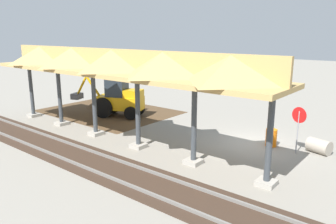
{
  "coord_description": "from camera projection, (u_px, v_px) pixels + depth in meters",
  "views": [
    {
      "loc": [
        -6.85,
        15.42,
        5.65
      ],
      "look_at": [
        3.75,
        2.34,
        1.6
      ],
      "focal_mm": 35.0,
      "sensor_mm": 36.0,
      "label": 1
    }
  ],
  "objects": [
    {
      "name": "ground_plane",
      "position": [
        251.0,
        144.0,
        17.16
      ],
      "size": [
        120.0,
        120.0,
        0.0
      ],
      "primitive_type": "plane",
      "color": "gray"
    },
    {
      "name": "traffic_barrel",
      "position": [
        271.0,
        138.0,
        16.76
      ],
      "size": [
        0.56,
        0.56,
        0.9
      ],
      "primitive_type": "cylinder",
      "color": "orange",
      "rests_on": "ground"
    },
    {
      "name": "concrete_pipe",
      "position": [
        319.0,
        146.0,
        15.8
      ],
      "size": [
        1.2,
        0.97,
        0.71
      ],
      "color": "#9E9384",
      "rests_on": "ground"
    },
    {
      "name": "rail_tracks",
      "position": [
        171.0,
        191.0,
        12.0
      ],
      "size": [
        60.0,
        2.58,
        0.15
      ],
      "color": "slate",
      "rests_on": "ground"
    },
    {
      "name": "dirt_work_zone",
      "position": [
        109.0,
        111.0,
        24.33
      ],
      "size": [
        9.45,
        7.0,
        0.01
      ],
      "primitive_type": "cube",
      "color": "#4C3823",
      "rests_on": "ground"
    },
    {
      "name": "dirt_mound",
      "position": [
        99.0,
        107.0,
        25.73
      ],
      "size": [
        3.99,
        3.99,
        1.39
      ],
      "primitive_type": "cone",
      "color": "#4C3823",
      "rests_on": "ground"
    },
    {
      "name": "backhoe",
      "position": [
        118.0,
        98.0,
        22.67
      ],
      "size": [
        5.27,
        3.09,
        2.82
      ],
      "color": "orange",
      "rests_on": "ground"
    },
    {
      "name": "stop_sign",
      "position": [
        299.0,
        121.0,
        15.4
      ],
      "size": [
        0.73,
        0.26,
        2.3
      ],
      "color": "gray",
      "rests_on": "ground"
    },
    {
      "name": "platform_canopy",
      "position": [
        113.0,
        63.0,
        16.7
      ],
      "size": [
        18.1,
        3.2,
        4.9
      ],
      "color": "#9E998E",
      "rests_on": "ground"
    }
  ]
}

